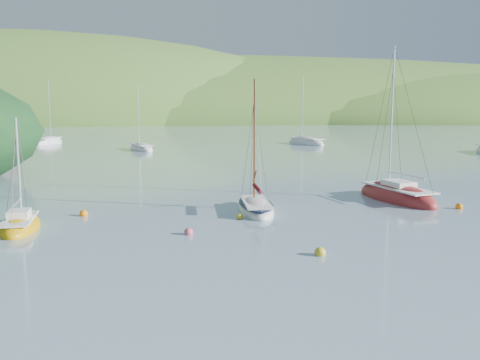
{
  "coord_description": "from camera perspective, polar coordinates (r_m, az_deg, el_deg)",
  "views": [
    {
      "loc": [
        -4.43,
        -22.36,
        6.53
      ],
      "look_at": [
        -1.23,
        8.0,
        1.96
      ],
      "focal_mm": 40.0,
      "sensor_mm": 36.0,
      "label": 1
    }
  ],
  "objects": [
    {
      "name": "distant_sloop_a",
      "position": [
        71.7,
        -10.49,
        3.28
      ],
      "size": [
        4.48,
        6.81,
        9.17
      ],
      "rotation": [
        0.0,
        0.0,
        0.38
      ],
      "color": "silver",
      "rests_on": "ground"
    },
    {
      "name": "sailboat_yellow",
      "position": [
        29.64,
        -22.42,
        -4.55
      ],
      "size": [
        2.36,
        4.86,
        6.21
      ],
      "rotation": [
        0.0,
        0.0,
        0.11
      ],
      "color": "#C48C06",
      "rests_on": "ground"
    },
    {
      "name": "mooring_buoys",
      "position": [
        28.05,
        2.27,
        -4.71
      ],
      "size": [
        22.79,
        9.57,
        0.48
      ],
      "color": "gold",
      "rests_on": "ground"
    },
    {
      "name": "distant_sloop_b",
      "position": [
        80.68,
        7.05,
        3.94
      ],
      "size": [
        5.71,
        8.15,
        11.01
      ],
      "rotation": [
        0.0,
        0.0,
        0.43
      ],
      "color": "silver",
      "rests_on": "ground"
    },
    {
      "name": "ground",
      "position": [
        23.71,
        5.03,
        -7.51
      ],
      "size": [
        700.0,
        700.0,
        0.0
      ],
      "primitive_type": "plane",
      "color": "#7790A5",
      "rests_on": "ground"
    },
    {
      "name": "distant_sloop_c",
      "position": [
        86.1,
        -19.77,
        3.78
      ],
      "size": [
        4.19,
        7.64,
        10.33
      ],
      "rotation": [
        0.0,
        0.0,
        -0.24
      ],
      "color": "silver",
      "rests_on": "ground"
    },
    {
      "name": "sloop_red",
      "position": [
        36.73,
        16.37,
        -1.75
      ],
      "size": [
        4.31,
        7.75,
        10.88
      ],
      "rotation": [
        0.0,
        0.0,
        0.26
      ],
      "color": "maroon",
      "rests_on": "ground"
    },
    {
      "name": "daysailer_white",
      "position": [
        31.7,
        1.69,
        -3.01
      ],
      "size": [
        1.99,
        5.43,
        8.34
      ],
      "rotation": [
        0.0,
        0.0,
        -0.0
      ],
      "color": "silver",
      "rests_on": "ground"
    },
    {
      "name": "shoreline_hills",
      "position": [
        194.96,
        -7.61,
        6.52
      ],
      "size": [
        690.0,
        135.0,
        56.0
      ],
      "color": "#3F6F2A",
      "rests_on": "ground"
    }
  ]
}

